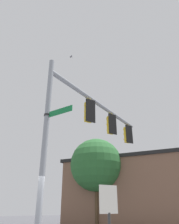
% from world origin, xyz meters
% --- Properties ---
extents(signal_pole, '(0.21, 0.21, 7.29)m').
position_xyz_m(signal_pole, '(0.00, 0.00, 3.64)').
color(signal_pole, gray).
rests_on(signal_pole, ground).
extents(mast_arm, '(7.42, 3.72, 0.21)m').
position_xyz_m(mast_arm, '(3.66, 1.76, 6.75)').
color(mast_arm, gray).
extents(traffic_light_nearest_pole, '(0.54, 0.49, 1.31)m').
position_xyz_m(traffic_light_nearest_pole, '(2.53, 1.24, 5.94)').
color(traffic_light_nearest_pole, black).
extents(traffic_light_mid_inner, '(0.54, 0.49, 1.31)m').
position_xyz_m(traffic_light_mid_inner, '(4.58, 2.22, 5.94)').
color(traffic_light_mid_inner, black).
extents(traffic_light_mid_outer, '(0.54, 0.49, 1.31)m').
position_xyz_m(traffic_light_mid_outer, '(6.62, 3.21, 5.94)').
color(traffic_light_mid_outer, black).
extents(street_name_sign, '(0.66, 1.23, 0.22)m').
position_xyz_m(street_name_sign, '(0.18, -0.37, 4.76)').
color(street_name_sign, '#147238').
extents(bird_flying, '(0.21, 0.29, 0.07)m').
position_xyz_m(bird_flying, '(2.16, 2.86, 10.35)').
color(bird_flying, gray).
extents(storefront_building, '(12.56, 14.47, 5.79)m').
position_xyz_m(storefront_building, '(11.93, 8.30, 2.91)').
color(storefront_building, brown).
rests_on(storefront_building, ground).
extents(tree_by_storefront, '(4.59, 4.59, 7.31)m').
position_xyz_m(tree_by_storefront, '(7.83, 9.14, 5.01)').
color(tree_by_storefront, '#4C3823').
rests_on(tree_by_storefront, ground).
extents(historical_marker, '(0.60, 0.08, 2.13)m').
position_xyz_m(historical_marker, '(1.39, -1.91, 1.40)').
color(historical_marker, '#333333').
rests_on(historical_marker, ground).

